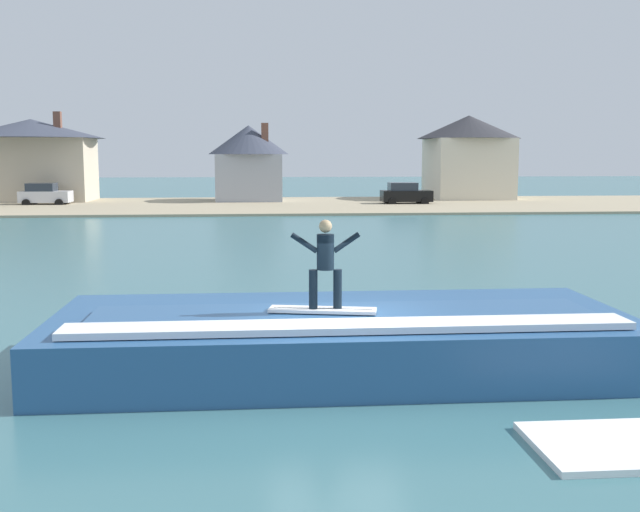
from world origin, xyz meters
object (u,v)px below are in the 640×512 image
Objects in this scene: surfer at (325,259)px; tree_tall_bare at (505,149)px; car_far_shore at (405,194)px; house_gabled_white at (468,153)px; house_small_cottage at (249,160)px; car_near_shore at (45,194)px; wave_crest at (341,339)px; surfboard at (323,310)px; house_with_chimney at (32,153)px.

tree_tall_bare reaches higher than surfer.
car_far_shore is (10.98, 47.61, -1.24)m from surfer.
house_gabled_white is 1.34× the size of house_small_cottage.
car_far_shore is at bearing -21.87° from house_small_cottage.
car_near_shore is 0.96× the size of car_far_shore.
surfer reaches higher than car_far_shore.
wave_crest is 5.36× the size of surfboard.
house_small_cottage is at bearing 92.31° from wave_crest.
car_far_shore is (10.63, 47.13, 0.38)m from wave_crest.
house_gabled_white reaches higher than surfer.
car_near_shore is 0.42× the size of house_gabled_white.
house_gabled_white reaches higher than house_small_cottage.
surfer is 0.40× the size of car_far_shore.
surfboard reaches higher than wave_crest.
house_with_chimney is 1.32× the size of house_gabled_white.
house_with_chimney is (-20.25, 53.92, 3.04)m from surfboard.
car_near_shore is 0.67× the size of tree_tall_bare.
wave_crest is at bearing -68.88° from house_with_chimney.
surfboard is 52.27m from car_near_shore.
wave_crest is 6.64× the size of surfer.
house_with_chimney reaches higher than house_gabled_white.
car_near_shore reaches higher than wave_crest.
wave_crest is at bearing 53.60° from surfer.
tree_tall_bare is at bearing 36.97° from car_far_shore.
car_far_shore is at bearing -11.42° from house_with_chimney.
house_with_chimney is 42.35m from tree_tall_bare.
house_gabled_white reaches higher than wave_crest.
house_gabled_white is at bearing 8.90° from car_near_shore.
surfboard is (-0.40, -0.46, 0.67)m from wave_crest.
surfer is at bearing -126.40° from wave_crest.
house_with_chimney reaches higher than car_far_shore.
wave_crest is 57.23m from house_gabled_white.
surfboard is 0.35× the size of tree_tall_bare.
house_with_chimney is 38.46m from house_gabled_white.
house_gabled_white is (36.25, 5.68, 3.31)m from car_near_shore.
car_near_shore is 40.85m from tree_tall_bare.
house_with_chimney is (-20.64, 53.45, 3.71)m from wave_crest.
house_small_cottage is at bearing -3.72° from house_with_chimney.
house_with_chimney is at bearing 110.62° from surfer.
car_far_shore is at bearing -2.86° from car_near_shore.
house_with_chimney is at bearing 114.30° from car_near_shore.
tree_tall_bare is (3.86, 1.17, 0.35)m from house_gabled_white.
house_small_cottage reaches higher than car_near_shore.
house_with_chimney is (-20.30, 53.93, 2.09)m from surfer.
surfboard is at bearing -69.42° from house_with_chimney.
car_near_shore is 16.96m from house_small_cottage.
house_small_cottage reaches higher than surfboard.
house_small_cottage reaches higher than car_far_shore.
house_gabled_white reaches higher than car_far_shore.
house_with_chimney reaches higher than house_small_cottage.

